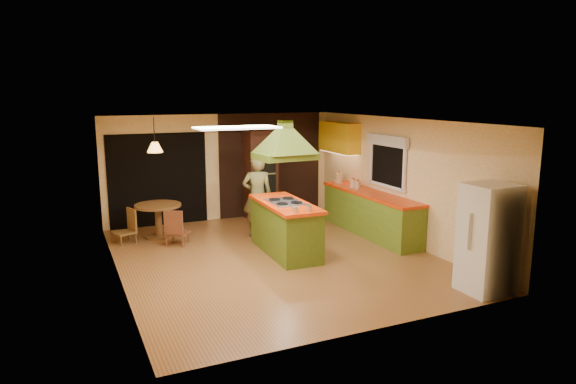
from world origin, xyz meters
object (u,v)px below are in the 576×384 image
man (257,196)px  wall_oven (260,174)px  refrigerator (488,239)px  dining_table (158,214)px  canister_large (339,178)px  kitchen_island (285,227)px

man → wall_oven: wall_oven is taller
man → wall_oven: size_ratio=0.81×
refrigerator → dining_table: (-3.99, 5.03, -0.33)m
refrigerator → canister_large: size_ratio=7.26×
man → refrigerator: 4.80m
canister_large → kitchen_island: bearing=-141.2°
man → canister_large: bearing=-152.7°
refrigerator → dining_table: bearing=128.8°
wall_oven → kitchen_island: bearing=-103.6°
wall_oven → dining_table: 2.75m
refrigerator → kitchen_island: bearing=124.0°
kitchen_island → man: 1.38m
wall_oven → canister_large: (1.54, -1.09, -0.03)m
canister_large → wall_oven: bearing=144.8°
kitchen_island → wall_oven: wall_oven is taller
kitchen_island → dining_table: size_ratio=2.09×
kitchen_island → man: (-0.05, 1.33, 0.36)m
man → kitchen_island: bearing=109.7°
man → wall_oven: 1.60m
wall_oven → man: bearing=-115.3°
refrigerator → wall_oven: 5.97m
dining_table → canister_large: 4.16m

